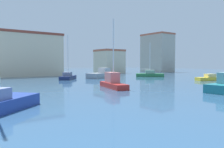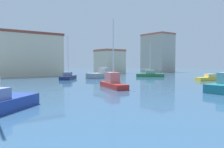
{
  "view_description": "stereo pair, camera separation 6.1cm",
  "coord_description": "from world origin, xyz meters",
  "views": [
    {
      "loc": [
        1.35,
        -3.79,
        2.73
      ],
      "look_at": [
        19.21,
        20.65,
        1.2
      ],
      "focal_mm": 34.93,
      "sensor_mm": 36.0,
      "label": 1
    },
    {
      "loc": [
        1.4,
        -3.83,
        2.73
      ],
      "look_at": [
        19.21,
        20.65,
        1.2
      ],
      "focal_mm": 34.93,
      "sensor_mm": 36.0,
      "label": 2
    }
  ],
  "objects": [
    {
      "name": "sailboat_green_outer_mooring",
      "position": [
        33.16,
        26.89,
        0.5
      ],
      "size": [
        5.22,
        5.02,
        6.81
      ],
      "color": "#28703D",
      "rests_on": "water"
    },
    {
      "name": "water",
      "position": [
        15.0,
        20.0,
        0.0
      ],
      "size": [
        160.0,
        160.0,
        0.0
      ],
      "primitive_type": "plane",
      "color": "#2D5175",
      "rests_on": "ground"
    },
    {
      "name": "warehouse_block",
      "position": [
        35.65,
        44.37,
        3.19
      ],
      "size": [
        6.38,
        6.49,
        6.36
      ],
      "color": "beige",
      "rests_on": "ground"
    },
    {
      "name": "yacht_club",
      "position": [
        53.31,
        43.22,
        5.94
      ],
      "size": [
        6.22,
        9.21,
        11.86
      ],
      "color": "#B2A893",
      "rests_on": "ground"
    },
    {
      "name": "sailboat_red_behind_lamppost",
      "position": [
        15.53,
        15.45,
        0.65
      ],
      "size": [
        2.68,
        5.51,
        7.52
      ],
      "color": "#B22823",
      "rests_on": "water"
    },
    {
      "name": "motorboat_yellow_mid_harbor",
      "position": [
        33.84,
        14.59,
        0.35
      ],
      "size": [
        4.76,
        3.04,
        1.04
      ],
      "color": "gold",
      "rests_on": "water"
    },
    {
      "name": "motorboat_grey_inner_mooring",
      "position": [
        23.81,
        30.09,
        0.6
      ],
      "size": [
        7.16,
        4.87,
        1.81
      ],
      "color": "gray",
      "rests_on": "water"
    },
    {
      "name": "waterfront_apartments",
      "position": [
        13.79,
        45.28,
        4.54
      ],
      "size": [
        14.26,
        9.74,
        9.07
      ],
      "color": "beige",
      "rests_on": "ground"
    },
    {
      "name": "sailboat_navy_center_channel",
      "position": [
        16.94,
        30.11,
        0.47
      ],
      "size": [
        4.62,
        5.14,
        7.38
      ],
      "color": "#19234C",
      "rests_on": "water"
    }
  ]
}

